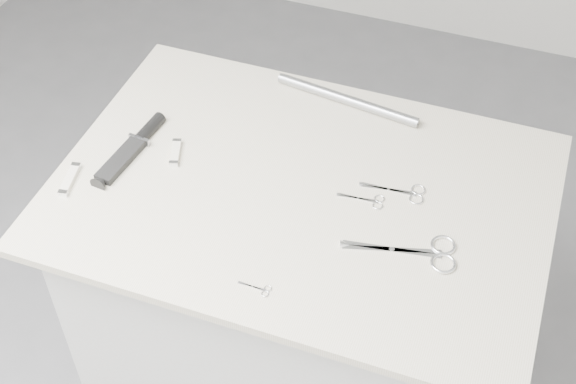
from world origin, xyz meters
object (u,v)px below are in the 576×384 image
(sheathed_knife, at_px, (134,145))
(pocket_knife_a, at_px, (70,179))
(embroidery_scissors_b, at_px, (368,200))
(embroidery_scissors_a, at_px, (405,192))
(large_shears, at_px, (425,253))
(plinth, at_px, (300,322))
(pocket_knife_b, at_px, (175,153))
(tiny_scissors, at_px, (259,289))
(metal_rail, at_px, (347,100))

(sheathed_knife, height_order, pocket_knife_a, sheathed_knife)
(embroidery_scissors_b, bearing_deg, embroidery_scissors_a, 30.65)
(large_shears, distance_m, embroidery_scissors_b, 0.17)
(embroidery_scissors_b, distance_m, sheathed_knife, 0.51)
(embroidery_scissors_a, height_order, embroidery_scissors_b, same)
(large_shears, xyz_separation_m, pocket_knife_a, (-0.73, -0.06, 0.00))
(large_shears, bearing_deg, embroidery_scissors_b, 132.79)
(plinth, xyz_separation_m, pocket_knife_b, (-0.29, 0.00, 0.47))
(tiny_scissors, relative_size, metal_rail, 0.18)
(embroidery_scissors_a, xyz_separation_m, embroidery_scissors_b, (-0.06, -0.05, -0.00))
(embroidery_scissors_b, bearing_deg, metal_rail, 110.02)
(pocket_knife_a, bearing_deg, embroidery_scissors_b, -86.54)
(large_shears, distance_m, tiny_scissors, 0.32)
(embroidery_scissors_b, height_order, pocket_knife_b, pocket_knife_b)
(tiny_scissors, height_order, pocket_knife_b, pocket_knife_b)
(embroidery_scissors_a, bearing_deg, pocket_knife_b, -178.86)
(plinth, distance_m, pocket_knife_b, 0.55)
(plinth, height_order, sheathed_knife, sheathed_knife)
(embroidery_scissors_b, xyz_separation_m, sheathed_knife, (-0.51, -0.02, 0.01))
(pocket_knife_a, relative_size, metal_rail, 0.27)
(large_shears, bearing_deg, pocket_knife_b, 158.78)
(large_shears, bearing_deg, pocket_knife_a, 172.28)
(large_shears, relative_size, metal_rail, 0.64)
(plinth, distance_m, sheathed_knife, 0.61)
(metal_rail, bearing_deg, sheathed_knife, -142.27)
(plinth, bearing_deg, large_shears, -16.77)
(pocket_knife_b, xyz_separation_m, metal_rail, (0.29, 0.28, 0.01))
(embroidery_scissors_a, height_order, tiny_scissors, same)
(embroidery_scissors_b, xyz_separation_m, pocket_knife_b, (-0.42, -0.01, 0.00))
(embroidery_scissors_b, xyz_separation_m, tiny_scissors, (-0.13, -0.28, -0.00))
(plinth, height_order, pocket_knife_b, pocket_knife_b)
(plinth, distance_m, embroidery_scissors_b, 0.49)
(sheathed_knife, bearing_deg, pocket_knife_a, 156.12)
(plinth, xyz_separation_m, tiny_scissors, (0.01, -0.27, 0.47))
(embroidery_scissors_a, relative_size, pocket_knife_a, 1.43)
(embroidery_scissors_b, relative_size, tiny_scissors, 1.53)
(embroidery_scissors_b, relative_size, metal_rail, 0.28)
(embroidery_scissors_a, height_order, pocket_knife_a, pocket_knife_a)
(sheathed_knife, xyz_separation_m, pocket_knife_a, (-0.08, -0.13, -0.00))
(plinth, distance_m, pocket_knife_a, 0.67)
(embroidery_scissors_a, relative_size, tiny_scissors, 2.13)
(embroidery_scissors_a, bearing_deg, pocket_knife_a, -168.25)
(tiny_scissors, bearing_deg, embroidery_scissors_b, 66.89)
(large_shears, xyz_separation_m, sheathed_knife, (-0.65, 0.08, 0.01))
(embroidery_scissors_b, distance_m, pocket_knife_b, 0.42)
(embroidery_scissors_b, height_order, sheathed_knife, sheathed_knife)
(pocket_knife_a, height_order, metal_rail, metal_rail)
(plinth, height_order, embroidery_scissors_b, embroidery_scissors_b)
(large_shears, xyz_separation_m, metal_rail, (-0.27, 0.37, 0.01))
(pocket_knife_b, bearing_deg, pocket_knife_a, 111.68)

